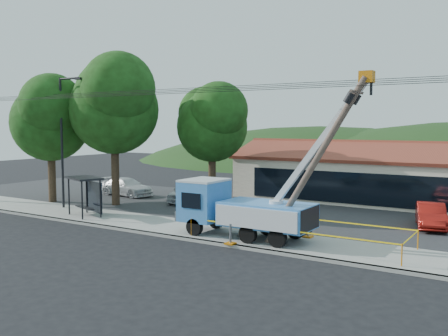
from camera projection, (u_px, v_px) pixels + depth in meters
ground at (183, 253)px, 22.75m from camera, size 120.00×120.00×0.00m
curb at (208, 242)px, 24.51m from camera, size 60.00×0.25×0.15m
sidewalk at (229, 235)px, 26.11m from camera, size 60.00×4.00×0.15m
parking_lot at (292, 213)px, 32.86m from camera, size 60.00×12.00×0.10m
strip_mall at (386, 178)px, 37.30m from camera, size 22.50×8.53×4.67m
streetlight at (64, 133)px, 33.82m from camera, size 2.13×0.22×9.00m
tree_west_near at (114, 101)px, 35.21m from camera, size 7.56×6.72×10.80m
tree_west_far at (50, 115)px, 36.68m from camera, size 6.84×6.08×9.48m
tree_lot at (212, 120)px, 36.88m from camera, size 6.30×5.60×8.94m
hill_west at (319, 162)px, 77.07m from camera, size 78.40×56.00×28.00m
power_lines at (6, 142)px, 35.35m from camera, size 60.00×1.42×8.00m
utility_truck at (241, 208)px, 25.28m from camera, size 9.97×3.79×7.98m
leaning_pole at (318, 156)px, 22.49m from camera, size 4.85×1.63×7.88m
bus_shelter at (87, 187)px, 31.14m from camera, size 2.90×2.32×2.44m
caution_tape at (298, 228)px, 24.16m from camera, size 10.51×3.24×0.94m
car_silver at (189, 203)px, 37.15m from camera, size 2.98×4.99×1.59m
car_red at (430, 229)px, 27.91m from camera, size 2.43×4.39×1.37m
car_white at (127, 197)px, 40.50m from camera, size 5.05×2.43×1.42m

